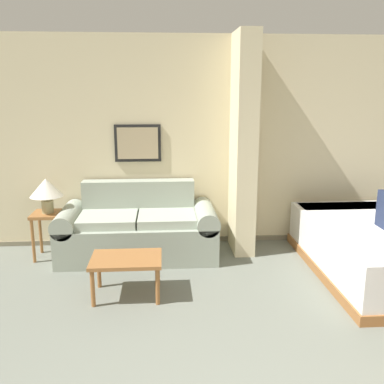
% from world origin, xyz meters
% --- Properties ---
extents(wall_back, '(7.01, 0.16, 2.60)m').
position_xyz_m(wall_back, '(-0.00, 4.03, 1.29)').
color(wall_back, beige).
rests_on(wall_back, ground_plane).
extents(wall_partition_pillar, '(0.24, 0.60, 2.60)m').
position_xyz_m(wall_partition_pillar, '(0.23, 3.67, 1.30)').
color(wall_partition_pillar, beige).
rests_on(wall_partition_pillar, ground_plane).
extents(couch, '(1.86, 0.84, 0.86)m').
position_xyz_m(couch, '(-1.03, 3.54, 0.32)').
color(couch, '#99A393').
rests_on(couch, ground_plane).
extents(coffee_table, '(0.67, 0.48, 0.39)m').
position_xyz_m(coffee_table, '(-1.09, 2.50, 0.34)').
color(coffee_table, '#996033').
rests_on(coffee_table, ground_plane).
extents(side_table, '(0.37, 0.37, 0.55)m').
position_xyz_m(side_table, '(-2.07, 3.55, 0.43)').
color(side_table, '#996033').
rests_on(side_table, ground_plane).
extents(table_lamp, '(0.38, 0.38, 0.41)m').
position_xyz_m(table_lamp, '(-2.07, 3.55, 0.83)').
color(table_lamp, tan).
rests_on(table_lamp, side_table).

